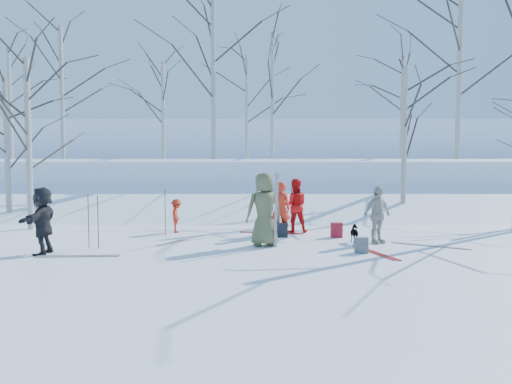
{
  "coord_description": "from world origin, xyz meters",
  "views": [
    {
      "loc": [
        0.0,
        -12.61,
        2.29
      ],
      "look_at": [
        0.0,
        1.5,
        1.3
      ],
      "focal_mm": 35.0,
      "sensor_mm": 36.0,
      "label": 1
    }
  ],
  "objects_px": {
    "backpack_grey": "(361,245)",
    "backpack_dark": "(282,230)",
    "dog": "(356,234)",
    "skier_redor_behind": "(295,206)",
    "skier_olive_center": "(264,209)",
    "skier_cream_east": "(377,215)",
    "skier_grey_west": "(43,221)",
    "backpack_red": "(337,230)",
    "skier_red_north": "(280,209)",
    "skier_red_seated": "(177,216)"
  },
  "relations": [
    {
      "from": "skier_red_north",
      "to": "skier_cream_east",
      "type": "relative_size",
      "value": 1.03
    },
    {
      "from": "backpack_red",
      "to": "backpack_dark",
      "type": "height_order",
      "value": "backpack_red"
    },
    {
      "from": "skier_cream_east",
      "to": "skier_red_seated",
      "type": "bearing_deg",
      "value": 128.78
    },
    {
      "from": "skier_red_seated",
      "to": "dog",
      "type": "distance_m",
      "value": 5.41
    },
    {
      "from": "skier_red_seated",
      "to": "skier_cream_east",
      "type": "distance_m",
      "value": 5.94
    },
    {
      "from": "skier_olive_center",
      "to": "backpack_red",
      "type": "height_order",
      "value": "skier_olive_center"
    },
    {
      "from": "skier_cream_east",
      "to": "backpack_grey",
      "type": "xyz_separation_m",
      "value": [
        -0.7,
        -1.36,
        -0.57
      ]
    },
    {
      "from": "backpack_red",
      "to": "backpack_grey",
      "type": "distance_m",
      "value": 2.35
    },
    {
      "from": "skier_redor_behind",
      "to": "backpack_red",
      "type": "distance_m",
      "value": 1.6
    },
    {
      "from": "skier_redor_behind",
      "to": "backpack_red",
      "type": "relative_size",
      "value": 3.89
    },
    {
      "from": "skier_red_north",
      "to": "skier_redor_behind",
      "type": "bearing_deg",
      "value": -125.91
    },
    {
      "from": "skier_red_north",
      "to": "backpack_grey",
      "type": "height_order",
      "value": "skier_red_north"
    },
    {
      "from": "skier_grey_west",
      "to": "backpack_grey",
      "type": "height_order",
      "value": "skier_grey_west"
    },
    {
      "from": "skier_olive_center",
      "to": "dog",
      "type": "bearing_deg",
      "value": 176.94
    },
    {
      "from": "backpack_grey",
      "to": "backpack_dark",
      "type": "distance_m",
      "value": 3.0
    },
    {
      "from": "skier_red_north",
      "to": "skier_red_seated",
      "type": "height_order",
      "value": "skier_red_north"
    },
    {
      "from": "backpack_grey",
      "to": "skier_cream_east",
      "type": "bearing_deg",
      "value": 62.8
    },
    {
      "from": "dog",
      "to": "skier_cream_east",
      "type": "bearing_deg",
      "value": 166.56
    },
    {
      "from": "skier_redor_behind",
      "to": "skier_grey_west",
      "type": "relative_size",
      "value": 1.02
    },
    {
      "from": "dog",
      "to": "backpack_red",
      "type": "height_order",
      "value": "dog"
    },
    {
      "from": "skier_cream_east",
      "to": "skier_grey_west",
      "type": "height_order",
      "value": "skier_grey_west"
    },
    {
      "from": "skier_red_north",
      "to": "dog",
      "type": "xyz_separation_m",
      "value": [
        1.96,
        -1.19,
        -0.54
      ]
    },
    {
      "from": "dog",
      "to": "skier_redor_behind",
      "type": "bearing_deg",
      "value": -58.03
    },
    {
      "from": "skier_grey_west",
      "to": "backpack_dark",
      "type": "distance_m",
      "value": 6.33
    },
    {
      "from": "skier_red_seated",
      "to": "skier_grey_west",
      "type": "relative_size",
      "value": 0.64
    },
    {
      "from": "dog",
      "to": "backpack_dark",
      "type": "relative_size",
      "value": 1.44
    },
    {
      "from": "skier_grey_west",
      "to": "skier_red_north",
      "type": "bearing_deg",
      "value": 117.37
    },
    {
      "from": "skier_olive_center",
      "to": "dog",
      "type": "distance_m",
      "value": 2.6
    },
    {
      "from": "skier_redor_behind",
      "to": "dog",
      "type": "distance_m",
      "value": 2.47
    },
    {
      "from": "skier_red_north",
      "to": "skier_cream_east",
      "type": "bearing_deg",
      "value": 152.03
    },
    {
      "from": "skier_red_seated",
      "to": "skier_red_north",
      "type": "bearing_deg",
      "value": -107.87
    },
    {
      "from": "backpack_dark",
      "to": "skier_grey_west",
      "type": "bearing_deg",
      "value": -156.27
    },
    {
      "from": "skier_olive_center",
      "to": "skier_redor_behind",
      "type": "bearing_deg",
      "value": -126.34
    },
    {
      "from": "backpack_grey",
      "to": "backpack_dark",
      "type": "xyz_separation_m",
      "value": [
        -1.78,
        2.41,
        0.01
      ]
    },
    {
      "from": "skier_grey_west",
      "to": "backpack_red",
      "type": "height_order",
      "value": "skier_grey_west"
    },
    {
      "from": "skier_redor_behind",
      "to": "backpack_dark",
      "type": "distance_m",
      "value": 1.17
    },
    {
      "from": "skier_red_north",
      "to": "backpack_grey",
      "type": "relative_size",
      "value": 4.15
    },
    {
      "from": "skier_olive_center",
      "to": "skier_cream_east",
      "type": "height_order",
      "value": "skier_olive_center"
    },
    {
      "from": "skier_red_seated",
      "to": "skier_olive_center",
      "type": "bearing_deg",
      "value": -137.68
    },
    {
      "from": "dog",
      "to": "skier_grey_west",
      "type": "bearing_deg",
      "value": 4.83
    },
    {
      "from": "skier_red_north",
      "to": "backpack_dark",
      "type": "bearing_deg",
      "value": 96.66
    },
    {
      "from": "skier_olive_center",
      "to": "backpack_grey",
      "type": "xyz_separation_m",
      "value": [
        2.31,
        -0.95,
        -0.76
      ]
    },
    {
      "from": "dog",
      "to": "backpack_dark",
      "type": "distance_m",
      "value": 2.17
    },
    {
      "from": "skier_red_north",
      "to": "skier_red_seated",
      "type": "relative_size",
      "value": 1.54
    },
    {
      "from": "skier_redor_behind",
      "to": "backpack_grey",
      "type": "height_order",
      "value": "skier_redor_behind"
    },
    {
      "from": "skier_cream_east",
      "to": "backpack_grey",
      "type": "bearing_deg",
      "value": -149.83
    },
    {
      "from": "skier_cream_east",
      "to": "dog",
      "type": "distance_m",
      "value": 0.75
    },
    {
      "from": "skier_redor_behind",
      "to": "skier_red_north",
      "type": "bearing_deg",
      "value": 54.1
    },
    {
      "from": "backpack_dark",
      "to": "skier_cream_east",
      "type": "bearing_deg",
      "value": -23.04
    },
    {
      "from": "skier_red_seated",
      "to": "backpack_grey",
      "type": "distance_m",
      "value": 5.91
    }
  ]
}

